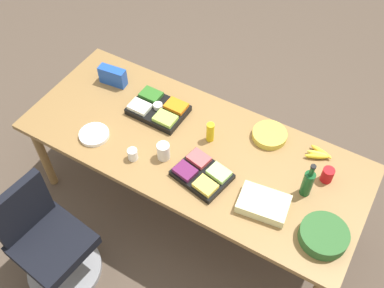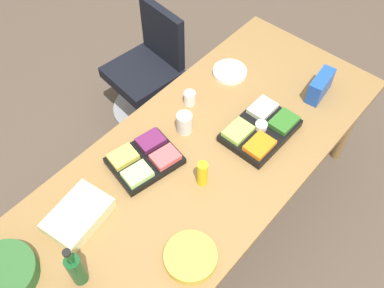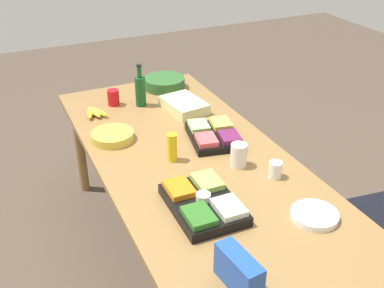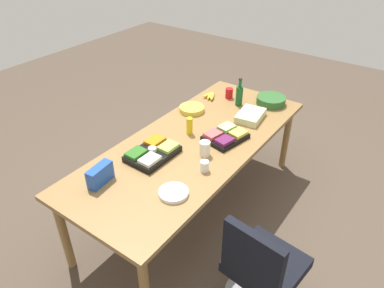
{
  "view_description": "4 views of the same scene",
  "coord_description": "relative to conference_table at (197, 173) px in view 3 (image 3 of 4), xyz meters",
  "views": [
    {
      "loc": [
        -1.02,
        1.74,
        3.3
      ],
      "look_at": [
        -0.01,
        0.02,
        0.84
      ],
      "focal_mm": 41.77,
      "sensor_mm": 36.0,
      "label": 1
    },
    {
      "loc": [
        -1.04,
        -0.87,
        2.74
      ],
      "look_at": [
        0.04,
        0.07,
        0.85
      ],
      "focal_mm": 40.15,
      "sensor_mm": 36.0,
      "label": 2
    },
    {
      "loc": [
        1.98,
        -0.94,
        2.15
      ],
      "look_at": [
        -0.08,
        0.01,
        0.87
      ],
      "focal_mm": 43.62,
      "sensor_mm": 36.0,
      "label": 3
    },
    {
      "loc": [
        2.19,
        1.55,
        2.55
      ],
      "look_at": [
        0.15,
        0.08,
        0.88
      ],
      "focal_mm": 33.73,
      "sensor_mm": 36.0,
      "label": 4
    }
  ],
  "objects": [
    {
      "name": "ground_plane",
      "position": [
        0.0,
        0.0,
        -0.73
      ],
      "size": [
        10.0,
        10.0,
        0.0
      ],
      "primitive_type": "plane",
      "color": "brown"
    },
    {
      "name": "conference_table",
      "position": [
        0.0,
        0.0,
        0.0
      ],
      "size": [
        2.53,
        1.04,
        0.79
      ],
      "color": "olive",
      "rests_on": "ground"
    },
    {
      "name": "mayo_jar",
      "position": [
        0.12,
        0.19,
        0.13
      ],
      "size": [
        0.11,
        0.11,
        0.13
      ],
      "primitive_type": "cylinder",
      "rotation": [
        0.0,
        0.0,
        0.29
      ],
      "color": "white",
      "rests_on": "conference_table"
    },
    {
      "name": "mustard_bottle",
      "position": [
        -0.08,
        -0.11,
        0.15
      ],
      "size": [
        0.07,
        0.07,
        0.16
      ],
      "primitive_type": "cylinder",
      "rotation": [
        0.0,
        0.0,
        -0.21
      ],
      "color": "yellow",
      "rests_on": "conference_table"
    },
    {
      "name": "veggie_tray",
      "position": [
        0.39,
        -0.15,
        0.11
      ],
      "size": [
        0.43,
        0.31,
        0.09
      ],
      "color": "black",
      "rests_on": "conference_table"
    },
    {
      "name": "fruit_platter",
      "position": [
        -0.2,
        0.21,
        0.1
      ],
      "size": [
        0.41,
        0.35,
        0.07
      ],
      "color": "black",
      "rests_on": "conference_table"
    },
    {
      "name": "salad_bowl",
      "position": [
        -1.07,
        0.24,
        0.11
      ],
      "size": [
        0.38,
        0.38,
        0.08
      ],
      "primitive_type": "cylinder",
      "rotation": [
        0.0,
        0.0,
        0.32
      ],
      "color": "#2D5E2B",
      "rests_on": "conference_table"
    },
    {
      "name": "sheet_cake",
      "position": [
        -0.65,
        0.21,
        0.1
      ],
      "size": [
        0.35,
        0.26,
        0.07
      ],
      "primitive_type": "cube",
      "rotation": [
        0.0,
        0.0,
        0.14
      ],
      "color": "beige",
      "rests_on": "conference_table"
    },
    {
      "name": "banana_bunch",
      "position": [
        -0.82,
        -0.36,
        0.09
      ],
      "size": [
        0.18,
        0.14,
        0.04
      ],
      "color": "yellow",
      "rests_on": "conference_table"
    },
    {
      "name": "chip_bag_blue",
      "position": [
        0.88,
        -0.24,
        0.14
      ],
      "size": [
        0.23,
        0.1,
        0.15
      ],
      "primitive_type": "cube",
      "rotation": [
        0.0,
        0.0,
        0.11
      ],
      "color": "#1E4BAE",
      "rests_on": "conference_table"
    },
    {
      "name": "paper_cup",
      "position": [
        0.3,
        0.31,
        0.11
      ],
      "size": [
        0.08,
        0.08,
        0.09
      ],
      "primitive_type": "cylinder",
      "rotation": [
        0.0,
        0.0,
        -0.17
      ],
      "color": "white",
      "rests_on": "conference_table"
    },
    {
      "name": "paper_plate_stack",
      "position": [
        0.66,
        0.29,
        0.08
      ],
      "size": [
        0.25,
        0.25,
        0.03
      ],
      "primitive_type": "cylinder",
      "rotation": [
        0.0,
        0.0,
        -0.14
      ],
      "color": "white",
      "rests_on": "conference_table"
    },
    {
      "name": "wine_bottle",
      "position": [
        -0.85,
        -0.03,
        0.18
      ],
      "size": [
        0.09,
        0.09,
        0.3
      ],
      "color": "#144C21",
      "rests_on": "conference_table"
    },
    {
      "name": "chip_bowl",
      "position": [
        -0.45,
        -0.35,
        0.09
      ],
      "size": [
        0.26,
        0.26,
        0.05
      ],
      "primitive_type": "cylinder",
      "rotation": [
        0.0,
        0.0,
        0.04
      ],
      "color": "gold",
      "rests_on": "conference_table"
    },
    {
      "name": "red_solo_cup",
      "position": [
        -0.93,
        -0.2,
        0.12
      ],
      "size": [
        0.08,
        0.08,
        0.11
      ],
      "primitive_type": "cylinder",
      "rotation": [
        0.0,
        0.0,
        0.0
      ],
      "color": "red",
      "rests_on": "conference_table"
    }
  ]
}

